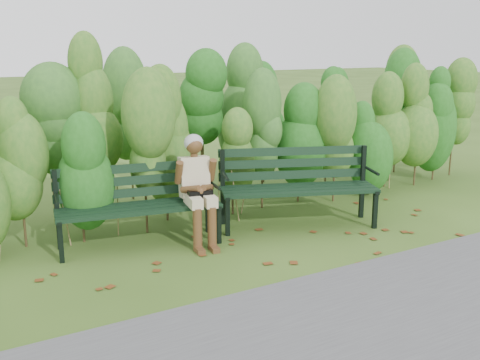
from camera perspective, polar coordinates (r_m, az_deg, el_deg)
ground at (r=6.54m, az=1.55°, el=-7.03°), size 80.00×80.00×0.00m
footpath at (r=4.97m, az=15.44°, el=-14.46°), size 60.00×2.50×0.01m
hedge_band at (r=7.84m, az=-5.59°, el=5.86°), size 11.04×1.67×2.42m
leaf_litter at (r=6.44m, az=1.03°, el=-7.34°), size 5.98×2.21×0.01m
bench_left at (r=6.66m, az=-10.39°, el=-1.87°), size 1.95×0.93×0.94m
bench_right at (r=7.32m, az=5.77°, el=-0.03°), size 2.09×1.32×1.00m
seated_woman at (r=6.58m, az=-4.38°, el=-0.23°), size 0.52×0.76×1.29m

